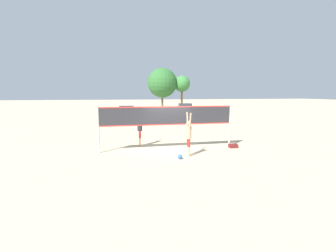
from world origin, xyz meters
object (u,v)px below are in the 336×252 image
object	(u,v)px
player_blocker	(140,126)
parked_car_near	(186,109)
volleyball_net	(168,118)
tree_left_cluster	(182,84)
volleyball	(180,157)
parked_car_mid	(128,111)
tree_right_cluster	(162,83)
player_spiker	(189,133)
gear_bag	(233,146)

from	to	relation	value
player_blocker	parked_car_near	bearing A→B (deg)	157.44
parked_car_near	volleyball_net	bearing A→B (deg)	-101.39
tree_left_cluster	parked_car_near	bearing A→B (deg)	-94.87
volleyball_net	parked_car_near	size ratio (longest dim) A/B	1.59
player_blocker	volleyball	distance (m)	3.70
parked_car_near	parked_car_mid	size ratio (longest dim) A/B	1.01
parked_car_near	tree_right_cluster	size ratio (longest dim) A/B	0.63
player_spiker	tree_right_cluster	xyz separation A→B (m)	(3.77, 29.03, 3.78)
tree_right_cluster	parked_car_mid	bearing A→B (deg)	-138.31
player_spiker	player_blocker	size ratio (longest dim) A/B	0.97
volleyball_net	tree_left_cluster	xyz separation A→B (m)	(8.07, 27.27, 2.99)
volleyball_net	player_blocker	world-z (taller)	volleyball_net
parked_car_near	volleyball	bearing A→B (deg)	-99.64
player_blocker	player_spiker	bearing A→B (deg)	39.71
tree_left_cluster	tree_right_cluster	bearing A→B (deg)	176.59
volleyball	parked_car_mid	size ratio (longest dim) A/B	0.05
player_blocker	parked_car_near	xyz separation A→B (m)	(9.23, 22.20, -0.54)
player_spiker	gear_bag	world-z (taller)	player_spiker
player_spiker	gear_bag	size ratio (longest dim) A/B	4.66
parked_car_mid	gear_bag	bearing A→B (deg)	-78.48
tree_left_cluster	player_spiker	bearing A→B (deg)	-104.26
volleyball_net	tree_left_cluster	bearing A→B (deg)	73.52
player_spiker	parked_car_near	bearing A→B (deg)	-15.68
player_spiker	volleyball	world-z (taller)	player_spiker
volleyball_net	player_spiker	bearing A→B (deg)	-64.31
player_spiker	parked_car_mid	xyz separation A→B (m)	(-2.49, 23.46, -0.59)
player_spiker	tree_left_cluster	xyz separation A→B (m)	(7.32, 28.82, 3.59)
player_blocker	parked_car_near	distance (m)	24.05
parked_car_near	gear_bag	bearing A→B (deg)	-92.41
player_spiker	gear_bag	bearing A→B (deg)	-68.70
player_spiker	player_blocker	distance (m)	3.50
gear_bag	tree_right_cluster	xyz separation A→B (m)	(0.68, 27.83, 4.85)
volleyball_net	parked_car_near	xyz separation A→B (m)	(7.73, 23.35, -1.10)
player_spiker	tree_left_cluster	size ratio (longest dim) A/B	0.35
player_spiker	tree_left_cluster	distance (m)	29.95
tree_left_cluster	volleyball_net	bearing A→B (deg)	-106.48
volleyball_net	parked_car_near	world-z (taller)	volleyball_net
player_blocker	tree_right_cluster	distance (m)	27.27
parked_car_near	tree_left_cluster	world-z (taller)	tree_left_cluster
parked_car_mid	tree_left_cluster	bearing A→B (deg)	26.12
parked_car_near	parked_car_mid	distance (m)	9.58
gear_bag	player_blocker	bearing A→B (deg)	164.38
parked_car_near	player_spiker	bearing A→B (deg)	-98.75
player_spiker	volleyball	xyz separation A→B (m)	(-0.55, -0.41, -1.06)
player_spiker	volleyball	bearing A→B (deg)	127.22
volleyball_net	gear_bag	world-z (taller)	volleyball_net
gear_bag	parked_car_mid	bearing A→B (deg)	104.06
gear_bag	parked_car_near	xyz separation A→B (m)	(3.90, 23.69, 0.56)
gear_bag	tree_left_cluster	world-z (taller)	tree_left_cluster
player_spiker	tree_right_cluster	bearing A→B (deg)	-7.41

